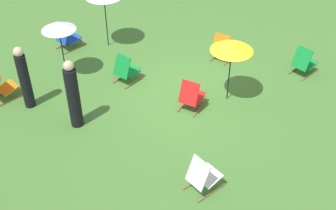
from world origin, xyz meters
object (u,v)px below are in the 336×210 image
(deckchair_1, at_px, (304,62))
(umbrella_1, at_px, (232,46))
(deckchair_9, at_px, (203,176))
(person_1, at_px, (73,96))
(deckchair_5, at_px, (126,70))
(deckchair_7, at_px, (191,96))
(deckchair_8, at_px, (223,48))
(umbrella_2, at_px, (58,26))
(person_0, at_px, (24,78))
(deckchair_4, at_px, (1,87))
(deckchair_11, at_px, (67,37))

(deckchair_1, distance_m, umbrella_1, 2.79)
(deckchair_1, xyz_separation_m, deckchair_9, (0.15, 5.27, 0.00))
(deckchair_1, xyz_separation_m, person_1, (3.70, 5.18, 0.49))
(deckchair_5, relative_size, deckchair_7, 1.00)
(deckchair_8, height_order, umbrella_2, umbrella_2)
(person_1, bearing_deg, person_0, 86.21)
(deckchair_5, xyz_separation_m, deckchair_9, (-3.70, 2.21, 0.00))
(deckchair_4, height_order, deckchair_9, same)
(deckchair_4, xyz_separation_m, deckchair_5, (-2.15, -2.42, 0.00))
(umbrella_1, distance_m, person_0, 5.11)
(deckchair_5, relative_size, person_0, 0.49)
(person_0, bearing_deg, umbrella_1, 127.74)
(deckchair_1, height_order, person_0, person_0)
(deckchair_4, xyz_separation_m, umbrella_1, (-4.82, -3.25, 1.19))
(deckchair_5, height_order, deckchair_8, same)
(deckchair_1, xyz_separation_m, deckchair_8, (2.24, 0.57, 0.00))
(deckchair_4, distance_m, deckchair_11, 2.87)
(deckchair_7, height_order, umbrella_2, umbrella_2)
(deckchair_1, relative_size, person_0, 0.50)
(deckchair_8, height_order, deckchair_11, same)
(deckchair_4, xyz_separation_m, deckchair_7, (-4.25, -2.39, 0.00))
(deckchair_4, xyz_separation_m, deckchair_9, (-5.85, -0.21, 0.00))
(person_1, bearing_deg, deckchair_4, 89.14)
(deckchair_11, height_order, umbrella_2, umbrella_2)
(deckchair_4, relative_size, umbrella_1, 0.50)
(deckchair_11, height_order, person_0, person_0)
(deckchair_9, bearing_deg, deckchair_4, 18.64)
(deckchair_7, relative_size, person_0, 0.49)
(deckchair_7, bearing_deg, deckchair_4, 23.51)
(deckchair_9, distance_m, deckchair_11, 6.82)
(deckchair_4, height_order, deckchair_11, same)
(deckchair_11, bearing_deg, deckchair_1, -146.84)
(umbrella_1, relative_size, umbrella_2, 1.00)
(person_0, bearing_deg, deckchair_7, 123.02)
(deckchair_1, bearing_deg, person_1, 67.44)
(person_0, bearing_deg, deckchair_11, -154.81)
(deckchair_1, bearing_deg, umbrella_2, 48.09)
(deckchair_4, distance_m, umbrella_2, 2.14)
(deckchair_9, xyz_separation_m, umbrella_2, (5.26, -1.47, 1.19))
(person_1, bearing_deg, deckchair_5, -4.16)
(deckchair_4, height_order, person_1, person_1)
(deckchair_1, relative_size, deckchair_7, 1.02)
(deckchair_5, distance_m, umbrella_1, 3.04)
(umbrella_1, bearing_deg, person_1, 49.56)
(deckchair_5, distance_m, person_0, 2.66)
(umbrella_1, bearing_deg, deckchair_7, 56.42)
(deckchair_4, bearing_deg, deckchair_5, -120.43)
(deckchair_5, relative_size, person_1, 0.46)
(deckchair_1, distance_m, person_1, 6.38)
(deckchair_11, distance_m, umbrella_1, 5.40)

